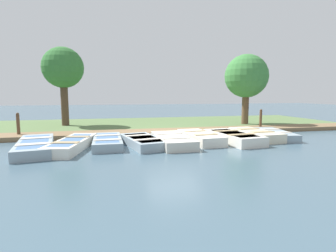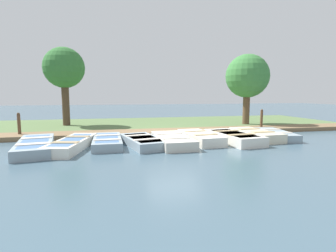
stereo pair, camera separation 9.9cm
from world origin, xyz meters
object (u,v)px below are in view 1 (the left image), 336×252
(park_tree_far_left, at_px, (63,69))
(park_tree_left, at_px, (246,77))
(rowboat_1, at_px, (72,144))
(rowboat_7, at_px, (255,134))
(rowboat_4, at_px, (172,140))
(rowboat_8, at_px, (275,134))
(rowboat_0, at_px, (35,146))
(mooring_post_near, at_px, (18,126))
(rowboat_3, at_px, (143,141))
(rowboat_2, at_px, (107,141))
(rowboat_6, at_px, (233,137))
(mooring_post_far, at_px, (261,120))
(rowboat_5, at_px, (200,137))

(park_tree_far_left, relative_size, park_tree_left, 1.07)
(rowboat_1, bearing_deg, rowboat_7, 105.83)
(rowboat_4, relative_size, rowboat_8, 1.02)
(rowboat_0, height_order, rowboat_1, rowboat_1)
(rowboat_8, height_order, mooring_post_near, mooring_post_near)
(rowboat_0, bearing_deg, rowboat_3, 80.66)
(rowboat_1, bearing_deg, rowboat_2, 119.19)
(rowboat_4, bearing_deg, rowboat_8, 95.46)
(rowboat_2, height_order, rowboat_8, rowboat_8)
(rowboat_3, distance_m, mooring_post_near, 5.96)
(rowboat_6, bearing_deg, mooring_post_far, 125.82)
(rowboat_8, bearing_deg, mooring_post_far, 172.05)
(park_tree_left, bearing_deg, rowboat_4, -50.22)
(rowboat_1, height_order, rowboat_6, rowboat_6)
(rowboat_4, height_order, mooring_post_near, mooring_post_near)
(rowboat_0, height_order, rowboat_6, rowboat_6)
(rowboat_4, bearing_deg, park_tree_far_left, -144.50)
(rowboat_7, relative_size, mooring_post_near, 2.36)
(rowboat_1, relative_size, rowboat_8, 1.18)
(rowboat_0, xyz_separation_m, rowboat_2, (-0.34, 2.50, -0.01))
(rowboat_7, bearing_deg, rowboat_2, -93.66)
(mooring_post_far, bearing_deg, rowboat_3, -67.63)
(rowboat_1, relative_size, rowboat_7, 1.23)
(rowboat_0, relative_size, rowboat_7, 1.32)
(rowboat_4, relative_size, park_tree_left, 0.67)
(rowboat_5, xyz_separation_m, mooring_post_far, (-2.63, 4.51, 0.39))
(rowboat_1, relative_size, rowboat_4, 1.15)
(rowboat_8, height_order, park_tree_far_left, park_tree_far_left)
(rowboat_7, bearing_deg, rowboat_6, -74.92)
(rowboat_5, height_order, mooring_post_near, mooring_post_near)
(rowboat_8, relative_size, mooring_post_near, 2.46)
(rowboat_7, height_order, park_tree_left, park_tree_left)
(rowboat_5, bearing_deg, park_tree_left, 130.23)
(park_tree_left, bearing_deg, rowboat_6, -34.07)
(park_tree_far_left, bearing_deg, park_tree_left, 80.85)
(rowboat_2, distance_m, park_tree_far_left, 7.49)
(rowboat_3, height_order, rowboat_7, rowboat_7)
(rowboat_2, height_order, mooring_post_far, mooring_post_far)
(rowboat_6, xyz_separation_m, mooring_post_far, (-2.92, 3.16, 0.39))
(rowboat_2, xyz_separation_m, park_tree_left, (-4.53, 8.46, 2.90))
(rowboat_6, bearing_deg, park_tree_far_left, -138.57)
(rowboat_5, distance_m, mooring_post_far, 5.23)
(rowboat_5, relative_size, rowboat_6, 0.93)
(rowboat_6, height_order, park_tree_far_left, park_tree_far_left)
(rowboat_5, relative_size, park_tree_far_left, 0.59)
(rowboat_3, distance_m, rowboat_4, 1.15)
(rowboat_2, bearing_deg, rowboat_6, 85.55)
(rowboat_0, distance_m, park_tree_left, 12.34)
(mooring_post_far, distance_m, park_tree_far_left, 11.69)
(rowboat_3, bearing_deg, rowboat_8, 82.12)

